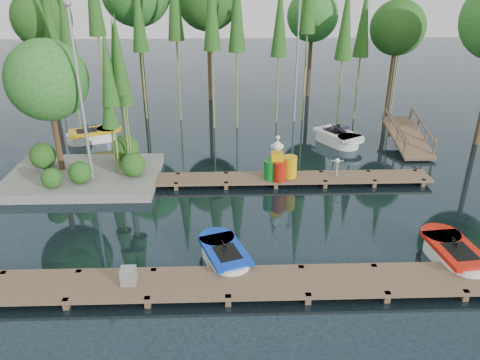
{
  "coord_description": "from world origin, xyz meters",
  "views": [
    {
      "loc": [
        -0.01,
        -15.14,
        8.33
      ],
      "look_at": [
        0.5,
        0.5,
        1.1
      ],
      "focal_mm": 35.0,
      "sensor_mm": 36.0,
      "label": 1
    }
  ],
  "objects_px": {
    "island": "(68,106)",
    "drum_cluster": "(278,166)",
    "boat_yellow_far": "(93,135)",
    "boat_blue": "(225,256)",
    "utility_cabinet": "(128,276)",
    "boat_red": "(453,255)",
    "yellow_barrel": "(290,167)"
  },
  "relations": [
    {
      "from": "island",
      "to": "boat_red",
      "type": "height_order",
      "value": "island"
    },
    {
      "from": "island",
      "to": "boat_blue",
      "type": "xyz_separation_m",
      "value": [
        6.21,
        -6.46,
        -2.94
      ]
    },
    {
      "from": "boat_blue",
      "to": "utility_cabinet",
      "type": "relative_size",
      "value": 5.39
    },
    {
      "from": "boat_red",
      "to": "drum_cluster",
      "type": "height_order",
      "value": "drum_cluster"
    },
    {
      "from": "boat_blue",
      "to": "boat_yellow_far",
      "type": "height_order",
      "value": "boat_yellow_far"
    },
    {
      "from": "boat_red",
      "to": "utility_cabinet",
      "type": "relative_size",
      "value": 5.59
    },
    {
      "from": "boat_blue",
      "to": "boat_yellow_far",
      "type": "xyz_separation_m",
      "value": [
        -6.8,
        11.17,
        0.05
      ]
    },
    {
      "from": "boat_red",
      "to": "yellow_barrel",
      "type": "relative_size",
      "value": 3.14
    },
    {
      "from": "island",
      "to": "boat_red",
      "type": "xyz_separation_m",
      "value": [
        13.2,
        -6.66,
        -2.92
      ]
    },
    {
      "from": "boat_blue",
      "to": "yellow_barrel",
      "type": "relative_size",
      "value": 3.02
    },
    {
      "from": "boat_blue",
      "to": "utility_cabinet",
      "type": "bearing_deg",
      "value": -172.53
    },
    {
      "from": "utility_cabinet",
      "to": "yellow_barrel",
      "type": "bearing_deg",
      "value": 52.63
    },
    {
      "from": "island",
      "to": "drum_cluster",
      "type": "distance_m",
      "value": 8.76
    },
    {
      "from": "boat_yellow_far",
      "to": "drum_cluster",
      "type": "bearing_deg",
      "value": -34.9
    },
    {
      "from": "boat_red",
      "to": "yellow_barrel",
      "type": "height_order",
      "value": "yellow_barrel"
    },
    {
      "from": "boat_yellow_far",
      "to": "drum_cluster",
      "type": "xyz_separation_m",
      "value": [
        8.98,
        -5.65,
        0.55
      ]
    },
    {
      "from": "boat_blue",
      "to": "drum_cluster",
      "type": "bearing_deg",
      "value": 49.15
    },
    {
      "from": "boat_yellow_far",
      "to": "utility_cabinet",
      "type": "distance_m",
      "value": 13.18
    },
    {
      "from": "utility_cabinet",
      "to": "yellow_barrel",
      "type": "height_order",
      "value": "yellow_barrel"
    },
    {
      "from": "island",
      "to": "boat_yellow_far",
      "type": "height_order",
      "value": "island"
    },
    {
      "from": "island",
      "to": "yellow_barrel",
      "type": "bearing_deg",
      "value": -5.07
    },
    {
      "from": "boat_blue",
      "to": "yellow_barrel",
      "type": "xyz_separation_m",
      "value": [
        2.7,
        5.67,
        0.51
      ]
    },
    {
      "from": "boat_yellow_far",
      "to": "boat_blue",
      "type": "bearing_deg",
      "value": -61.4
    },
    {
      "from": "boat_yellow_far",
      "to": "yellow_barrel",
      "type": "bearing_deg",
      "value": -32.79
    },
    {
      "from": "boat_red",
      "to": "yellow_barrel",
      "type": "bearing_deg",
      "value": 119.94
    },
    {
      "from": "boat_yellow_far",
      "to": "boat_red",
      "type": "bearing_deg",
      "value": -42.22
    },
    {
      "from": "island",
      "to": "yellow_barrel",
      "type": "xyz_separation_m",
      "value": [
        8.91,
        -0.79,
        -2.43
      ]
    },
    {
      "from": "island",
      "to": "yellow_barrel",
      "type": "distance_m",
      "value": 9.27
    },
    {
      "from": "yellow_barrel",
      "to": "boat_yellow_far",
      "type": "bearing_deg",
      "value": 149.94
    },
    {
      "from": "island",
      "to": "drum_cluster",
      "type": "height_order",
      "value": "island"
    },
    {
      "from": "utility_cabinet",
      "to": "boat_blue",
      "type": "bearing_deg",
      "value": 26.74
    },
    {
      "from": "boat_blue",
      "to": "drum_cluster",
      "type": "distance_m",
      "value": 5.97
    }
  ]
}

